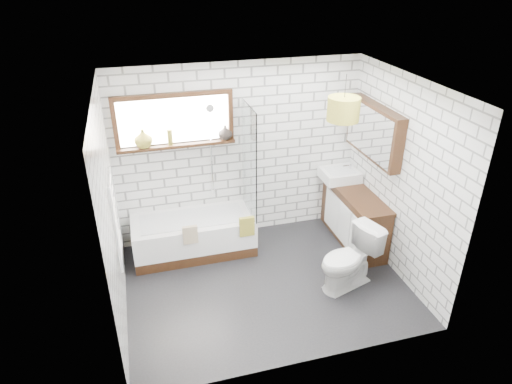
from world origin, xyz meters
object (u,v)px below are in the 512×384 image
object	(u,v)px
bathtub	(194,235)
vanity	(354,217)
toilet	(349,259)
pendant	(344,109)
basin	(340,175)

from	to	relation	value
bathtub	vanity	distance (m)	2.26
toilet	pendant	size ratio (longest dim) A/B	2.08
basin	toilet	bearing A→B (deg)	-108.80
basin	bathtub	bearing A→B (deg)	-177.24
vanity	toilet	size ratio (longest dim) A/B	1.73
pendant	toilet	bearing A→B (deg)	-93.18
basin	pendant	xyz separation A→B (m)	(-0.43, -0.78, 1.25)
bathtub	basin	distance (m)	2.25
bathtub	basin	bearing A→B (deg)	2.76
basin	toilet	distance (m)	1.50
basin	pendant	bearing A→B (deg)	-118.79
bathtub	pendant	size ratio (longest dim) A/B	4.31
toilet	pendant	bearing A→B (deg)	158.58
toilet	vanity	bearing A→B (deg)	132.12
bathtub	pendant	xyz separation A→B (m)	(1.74, -0.67, 1.84)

